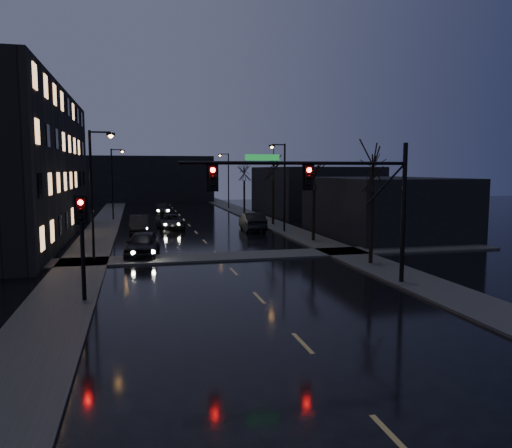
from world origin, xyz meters
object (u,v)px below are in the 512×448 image
oncoming_car_d (162,209)px  oncoming_car_b (139,224)px  oncoming_car_c (170,222)px  lead_car (252,222)px  oncoming_car_a (143,244)px

oncoming_car_d → oncoming_car_b: bearing=-97.6°
oncoming_car_b → oncoming_car_c: bearing=38.1°
oncoming_car_d → lead_car: size_ratio=0.89×
oncoming_car_c → oncoming_car_b: bearing=-146.4°
oncoming_car_b → lead_car: 10.36m
oncoming_car_a → oncoming_car_c: 15.40m
oncoming_car_b → oncoming_car_d: bearing=81.8°
oncoming_car_b → oncoming_car_c: 3.69m
oncoming_car_a → lead_car: size_ratio=0.94×
oncoming_car_a → oncoming_car_c: bearing=87.2°
oncoming_car_b → oncoming_car_c: size_ratio=0.95×
oncoming_car_d → lead_car: bearing=-67.8°
oncoming_car_a → oncoming_car_b: bearing=98.3°
oncoming_car_a → lead_car: 15.69m
oncoming_car_c → lead_car: size_ratio=0.97×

